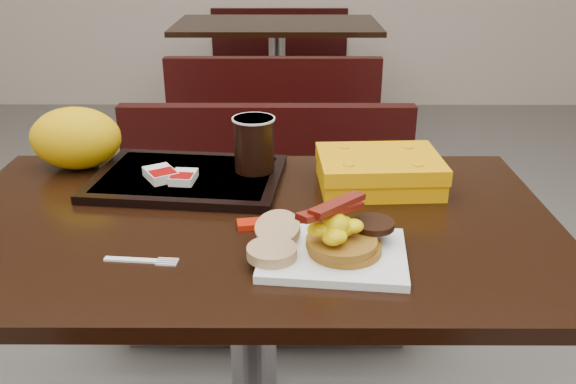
{
  "coord_description": "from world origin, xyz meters",
  "views": [
    {
      "loc": [
        0.08,
        -1.05,
        1.27
      ],
      "look_at": [
        0.07,
        0.02,
        0.8
      ],
      "focal_mm": 37.55,
      "sensor_mm": 36.0,
      "label": 1
    }
  ],
  "objects_px": {
    "knife": "(372,249)",
    "bench_far_s": "(275,121)",
    "table_far": "(277,85)",
    "table_near": "(254,371)",
    "clamshell": "(379,171)",
    "tray": "(188,178)",
    "pancake_stack": "(345,244)",
    "paper_bag": "(76,138)",
    "fork": "(131,260)",
    "hashbrown_sleeve_right": "(184,177)",
    "bench_far_n": "(279,64)",
    "bench_near_n": "(266,230)",
    "platter": "(333,255)",
    "coffee_cup_far": "(254,144)",
    "hashbrown_sleeve_left": "(161,174)"
  },
  "relations": [
    {
      "from": "knife",
      "to": "bench_far_s",
      "type": "bearing_deg",
      "value": 177.87
    },
    {
      "from": "table_far",
      "to": "knife",
      "type": "bearing_deg",
      "value": -85.31
    },
    {
      "from": "table_near",
      "to": "clamshell",
      "type": "distance_m",
      "value": 0.52
    },
    {
      "from": "tray",
      "to": "pancake_stack",
      "type": "bearing_deg",
      "value": -39.99
    },
    {
      "from": "bench_far_s",
      "to": "table_near",
      "type": "bearing_deg",
      "value": -90.0
    },
    {
      "from": "tray",
      "to": "paper_bag",
      "type": "distance_m",
      "value": 0.29
    },
    {
      "from": "fork",
      "to": "knife",
      "type": "relative_size",
      "value": 0.67
    },
    {
      "from": "pancake_stack",
      "to": "tray",
      "type": "height_order",
      "value": "pancake_stack"
    },
    {
      "from": "bench_far_s",
      "to": "hashbrown_sleeve_right",
      "type": "relative_size",
      "value": 14.71
    },
    {
      "from": "tray",
      "to": "paper_bag",
      "type": "bearing_deg",
      "value": 167.64
    },
    {
      "from": "table_far",
      "to": "bench_far_n",
      "type": "bearing_deg",
      "value": 90.0
    },
    {
      "from": "fork",
      "to": "table_far",
      "type": "bearing_deg",
      "value": 91.46
    },
    {
      "from": "bench_far_n",
      "to": "tray",
      "type": "height_order",
      "value": "tray"
    },
    {
      "from": "bench_near_n",
      "to": "table_far",
      "type": "height_order",
      "value": "table_far"
    },
    {
      "from": "knife",
      "to": "paper_bag",
      "type": "height_order",
      "value": "paper_bag"
    },
    {
      "from": "bench_far_n",
      "to": "platter",
      "type": "xyz_separation_m",
      "value": [
        0.15,
        -3.45,
        0.4
      ]
    },
    {
      "from": "table_near",
      "to": "hashbrown_sleeve_right",
      "type": "height_order",
      "value": "hashbrown_sleeve_right"
    },
    {
      "from": "table_far",
      "to": "clamshell",
      "type": "height_order",
      "value": "clamshell"
    },
    {
      "from": "table_near",
      "to": "pancake_stack",
      "type": "xyz_separation_m",
      "value": [
        0.17,
        -0.15,
        0.4
      ]
    },
    {
      "from": "bench_far_n",
      "to": "coffee_cup_far",
      "type": "relative_size",
      "value": 8.2
    },
    {
      "from": "platter",
      "to": "clamshell",
      "type": "relative_size",
      "value": 0.95
    },
    {
      "from": "knife",
      "to": "coffee_cup_far",
      "type": "distance_m",
      "value": 0.41
    },
    {
      "from": "paper_bag",
      "to": "coffee_cup_far",
      "type": "bearing_deg",
      "value": -8.95
    },
    {
      "from": "tray",
      "to": "hashbrown_sleeve_left",
      "type": "relative_size",
      "value": 5.32
    },
    {
      "from": "bench_near_n",
      "to": "hashbrown_sleeve_right",
      "type": "distance_m",
      "value": 0.71
    },
    {
      "from": "paper_bag",
      "to": "pancake_stack",
      "type": "bearing_deg",
      "value": -35.82
    },
    {
      "from": "bench_near_n",
      "to": "knife",
      "type": "bearing_deg",
      "value": -74.83
    },
    {
      "from": "bench_far_n",
      "to": "paper_bag",
      "type": "bearing_deg",
      "value": -97.89
    },
    {
      "from": "bench_far_s",
      "to": "fork",
      "type": "relative_size",
      "value": 7.84
    },
    {
      "from": "table_near",
      "to": "knife",
      "type": "height_order",
      "value": "knife"
    },
    {
      "from": "bench_far_n",
      "to": "platter",
      "type": "bearing_deg",
      "value": -87.47
    },
    {
      "from": "fork",
      "to": "platter",
      "type": "bearing_deg",
      "value": 7.08
    },
    {
      "from": "bench_far_s",
      "to": "hashbrown_sleeve_left",
      "type": "relative_size",
      "value": 12.97
    },
    {
      "from": "table_far",
      "to": "platter",
      "type": "xyz_separation_m",
      "value": [
        0.15,
        -2.75,
        0.38
      ]
    },
    {
      "from": "bench_near_n",
      "to": "bench_far_n",
      "type": "xyz_separation_m",
      "value": [
        0.0,
        2.6,
        0.0
      ]
    },
    {
      "from": "table_far",
      "to": "fork",
      "type": "relative_size",
      "value": 9.4
    },
    {
      "from": "platter",
      "to": "paper_bag",
      "type": "height_order",
      "value": "paper_bag"
    },
    {
      "from": "tray",
      "to": "hashbrown_sleeve_left",
      "type": "bearing_deg",
      "value": -148.61
    },
    {
      "from": "table_near",
      "to": "coffee_cup_far",
      "type": "height_order",
      "value": "coffee_cup_far"
    },
    {
      "from": "table_far",
      "to": "tray",
      "type": "height_order",
      "value": "tray"
    },
    {
      "from": "bench_near_n",
      "to": "hashbrown_sleeve_right",
      "type": "bearing_deg",
      "value": -105.18
    },
    {
      "from": "fork",
      "to": "paper_bag",
      "type": "distance_m",
      "value": 0.5
    },
    {
      "from": "pancake_stack",
      "to": "clamshell",
      "type": "height_order",
      "value": "clamshell"
    },
    {
      "from": "bench_far_s",
      "to": "bench_far_n",
      "type": "xyz_separation_m",
      "value": [
        0.0,
        1.4,
        0.0
      ]
    },
    {
      "from": "bench_near_n",
      "to": "coffee_cup_far",
      "type": "bearing_deg",
      "value": -90.16
    },
    {
      "from": "bench_far_n",
      "to": "knife",
      "type": "height_order",
      "value": "knife"
    },
    {
      "from": "platter",
      "to": "tray",
      "type": "relative_size",
      "value": 0.6
    },
    {
      "from": "clamshell",
      "to": "paper_bag",
      "type": "height_order",
      "value": "paper_bag"
    },
    {
      "from": "table_near",
      "to": "fork",
      "type": "bearing_deg",
      "value": -139.88
    },
    {
      "from": "paper_bag",
      "to": "knife",
      "type": "bearing_deg",
      "value": -31.72
    }
  ]
}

